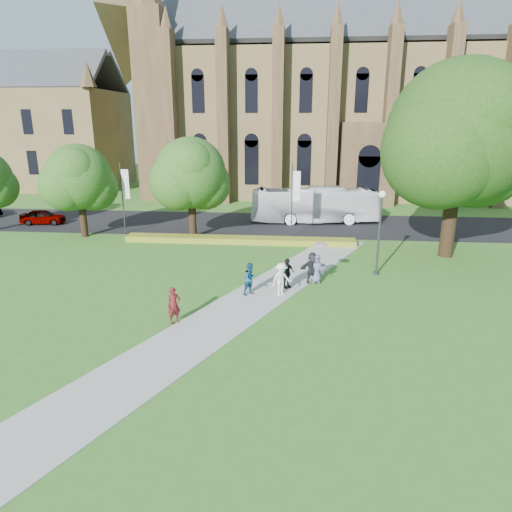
# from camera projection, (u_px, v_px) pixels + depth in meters

# --- Properties ---
(ground) EXTENTS (160.00, 160.00, 0.00)m
(ground) POSITION_uv_depth(u_px,v_px,m) (245.00, 311.00, 23.04)
(ground) COLOR #386F21
(ground) RESTS_ON ground
(road) EXTENTS (160.00, 10.00, 0.02)m
(road) POSITION_uv_depth(u_px,v_px,m) (270.00, 224.00, 42.11)
(road) COLOR black
(road) RESTS_ON ground
(footpath) EXTENTS (15.58, 28.54, 0.04)m
(footpath) POSITION_uv_depth(u_px,v_px,m) (247.00, 303.00, 23.99)
(footpath) COLOR #B2B2A8
(footpath) RESTS_ON ground
(flower_hedge) EXTENTS (18.00, 1.40, 0.45)m
(flower_hedge) POSITION_uv_depth(u_px,v_px,m) (239.00, 240.00, 35.75)
(flower_hedge) COLOR gold
(flower_hedge) RESTS_ON ground
(cathedral) EXTENTS (52.60, 18.25, 28.00)m
(cathedral) POSITION_uv_depth(u_px,v_px,m) (362.00, 88.00, 56.28)
(cathedral) COLOR olive
(cathedral) RESTS_ON ground
(building_west) EXTENTS (22.00, 14.00, 18.30)m
(building_west) POSITION_uv_depth(u_px,v_px,m) (38.00, 120.00, 63.52)
(building_west) COLOR olive
(building_west) RESTS_ON ground
(streetlamp) EXTENTS (0.44, 0.44, 5.24)m
(streetlamp) POSITION_uv_depth(u_px,v_px,m) (380.00, 223.00, 27.61)
(streetlamp) COLOR #38383D
(streetlamp) RESTS_ON ground
(large_tree) EXTENTS (9.60, 9.60, 13.20)m
(large_tree) POSITION_uv_depth(u_px,v_px,m) (460.00, 134.00, 29.94)
(large_tree) COLOR #332114
(large_tree) RESTS_ON ground
(street_tree_0) EXTENTS (5.20, 5.20, 7.50)m
(street_tree_0) POSITION_uv_depth(u_px,v_px,m) (79.00, 177.00, 36.35)
(street_tree_0) COLOR #332114
(street_tree_0) RESTS_ON ground
(street_tree_1) EXTENTS (5.60, 5.60, 8.05)m
(street_tree_1) POSITION_uv_depth(u_px,v_px,m) (191.00, 173.00, 35.91)
(street_tree_1) COLOR #332114
(street_tree_1) RESTS_ON ground
(banner_pole_0) EXTENTS (0.70, 0.10, 6.00)m
(banner_pole_0) POSITION_uv_depth(u_px,v_px,m) (293.00, 197.00, 36.37)
(banner_pole_0) COLOR #38383D
(banner_pole_0) RESTS_ON ground
(banner_pole_1) EXTENTS (0.70, 0.10, 6.00)m
(banner_pole_1) POSITION_uv_depth(u_px,v_px,m) (124.00, 194.00, 37.64)
(banner_pole_1) COLOR #38383D
(banner_pole_1) RESTS_ON ground
(tour_coach) EXTENTS (11.98, 4.03, 3.27)m
(tour_coach) POSITION_uv_depth(u_px,v_px,m) (314.00, 205.00, 42.38)
(tour_coach) COLOR silver
(tour_coach) RESTS_ON road
(car_0) EXTENTS (4.05, 2.00, 1.33)m
(car_0) POSITION_uv_depth(u_px,v_px,m) (43.00, 217.00, 41.98)
(car_0) COLOR gray
(car_0) RESTS_ON road
(pedestrian_0) EXTENTS (0.77, 0.72, 1.76)m
(pedestrian_0) POSITION_uv_depth(u_px,v_px,m) (174.00, 305.00, 21.40)
(pedestrian_0) COLOR #5B1419
(pedestrian_0) RESTS_ON footpath
(pedestrian_1) EXTENTS (1.12, 1.11, 1.82)m
(pedestrian_1) POSITION_uv_depth(u_px,v_px,m) (251.00, 279.00, 24.86)
(pedestrian_1) COLOR navy
(pedestrian_1) RESTS_ON footpath
(pedestrian_2) EXTENTS (1.35, 1.27, 1.83)m
(pedestrian_2) POSITION_uv_depth(u_px,v_px,m) (281.00, 279.00, 24.81)
(pedestrian_2) COLOR white
(pedestrian_2) RESTS_ON footpath
(pedestrian_3) EXTENTS (1.06, 0.97, 1.74)m
(pedestrian_3) POSITION_uv_depth(u_px,v_px,m) (287.00, 273.00, 25.92)
(pedestrian_3) COLOR black
(pedestrian_3) RESTS_ON footpath
(pedestrian_4) EXTENTS (0.86, 0.59, 1.68)m
(pedestrian_4) POSITION_uv_depth(u_px,v_px,m) (317.00, 269.00, 26.78)
(pedestrian_4) COLOR slate
(pedestrian_4) RESTS_ON footpath
(pedestrian_5) EXTENTS (1.76, 1.25, 1.83)m
(pedestrian_5) POSITION_uv_depth(u_px,v_px,m) (312.00, 267.00, 26.77)
(pedestrian_5) COLOR #222429
(pedestrian_5) RESTS_ON footpath
(parasol) EXTENTS (0.99, 0.99, 0.67)m
(parasol) POSITION_uv_depth(u_px,v_px,m) (320.00, 249.00, 26.52)
(parasol) COLOR pink
(parasol) RESTS_ON pedestrian_4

